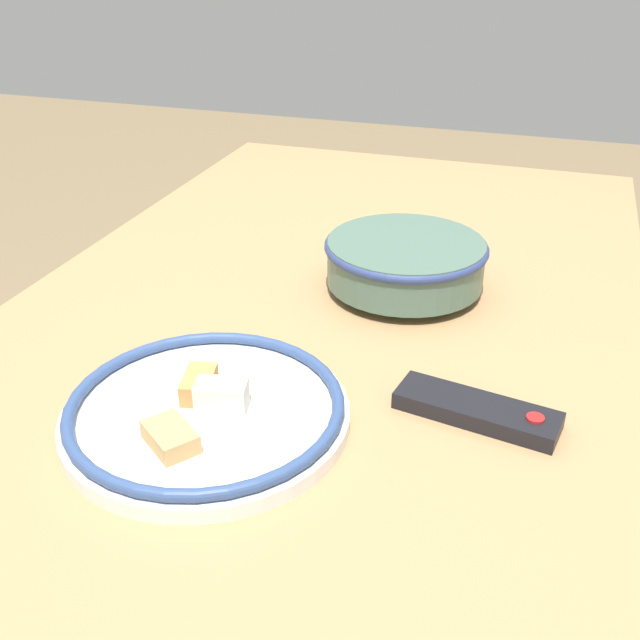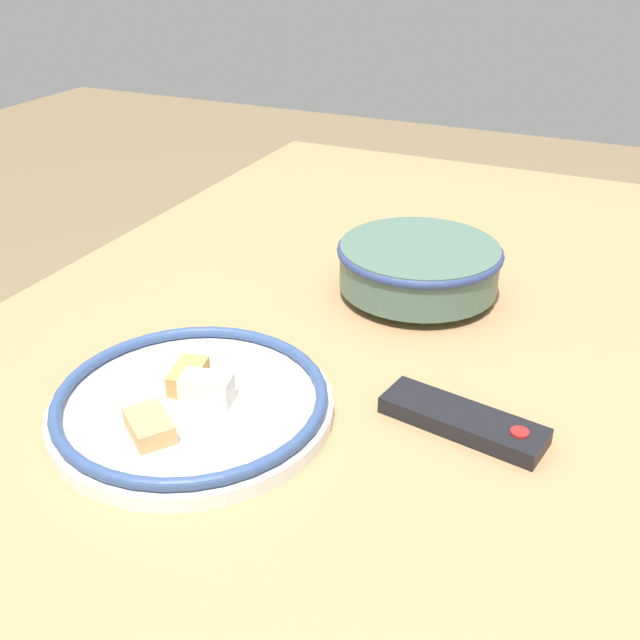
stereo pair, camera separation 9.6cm
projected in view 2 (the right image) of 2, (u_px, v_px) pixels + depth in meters
name	position (u px, v px, depth m)	size (l,w,h in m)	color
dining_table	(336.00, 350.00, 1.13)	(1.52, 0.90, 0.76)	tan
noodle_bowl	(419.00, 266.00, 1.09)	(0.24, 0.24, 0.08)	#4C6B5B
food_plate	(191.00, 403.00, 0.84)	(0.32, 0.32, 0.05)	white
tv_remote	(463.00, 420.00, 0.82)	(0.09, 0.19, 0.02)	black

